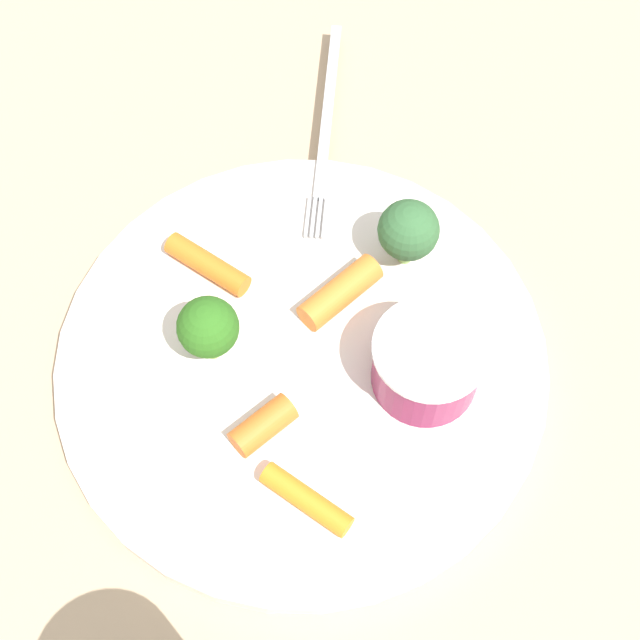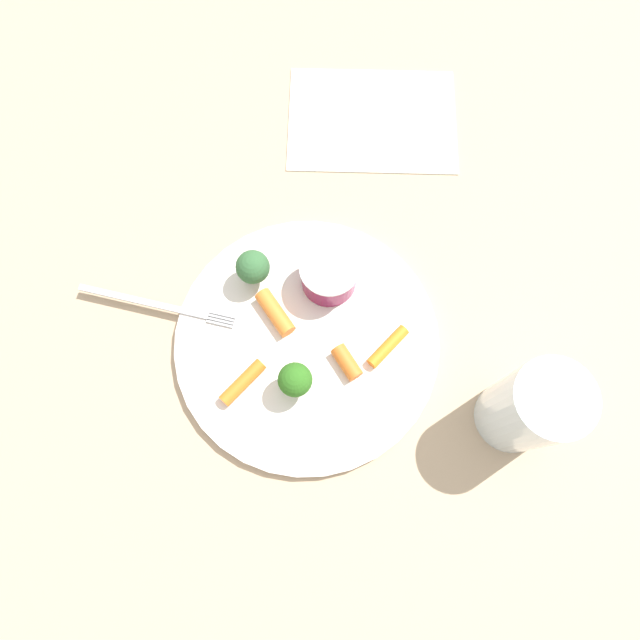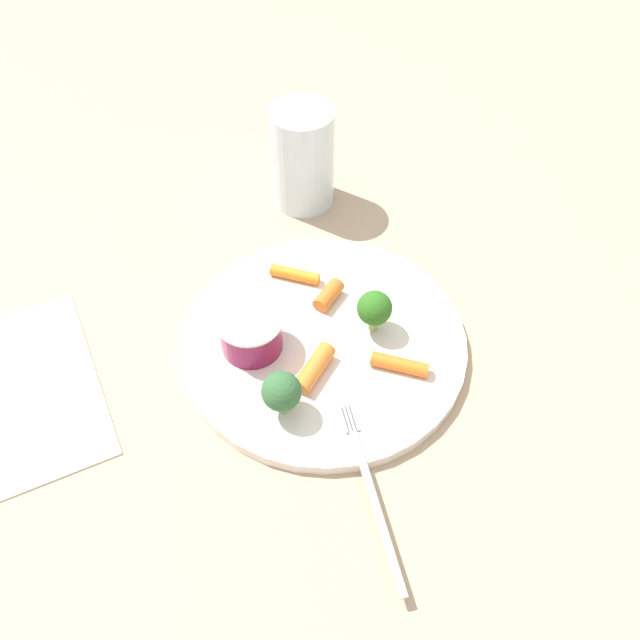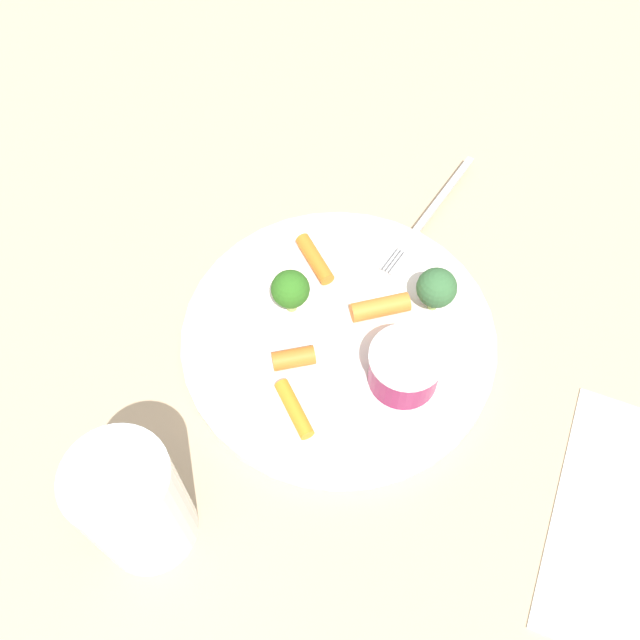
# 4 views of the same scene
# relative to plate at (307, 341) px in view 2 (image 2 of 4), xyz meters

# --- Properties ---
(ground_plane) EXTENTS (2.40, 2.40, 0.00)m
(ground_plane) POSITION_rel_plate_xyz_m (0.00, 0.00, -0.01)
(ground_plane) COLOR tan
(plate) EXTENTS (0.27, 0.27, 0.01)m
(plate) POSITION_rel_plate_xyz_m (0.00, 0.00, 0.00)
(plate) COLOR silver
(plate) RESTS_ON ground_plane
(sauce_cup) EXTENTS (0.06, 0.06, 0.04)m
(sauce_cup) POSITION_rel_plate_xyz_m (-0.04, -0.05, 0.03)
(sauce_cup) COLOR maroon
(sauce_cup) RESTS_ON plate
(broccoli_floret_0) EXTENTS (0.03, 0.03, 0.05)m
(broccoli_floret_0) POSITION_rel_plate_xyz_m (0.02, 0.04, 0.03)
(broccoli_floret_0) COLOR #99B05F
(broccoli_floret_0) RESTS_ON plate
(broccoli_floret_1) EXTENTS (0.03, 0.03, 0.05)m
(broccoli_floret_1) POSITION_rel_plate_xyz_m (0.03, -0.08, 0.03)
(broccoli_floret_1) COLOR #89B15C
(broccoli_floret_1) RESTS_ON plate
(carrot_stick_0) EXTENTS (0.05, 0.03, 0.01)m
(carrot_stick_0) POSITION_rel_plate_xyz_m (-0.07, 0.03, 0.01)
(carrot_stick_0) COLOR orange
(carrot_stick_0) RESTS_ON plate
(carrot_stick_1) EXTENTS (0.05, 0.04, 0.01)m
(carrot_stick_1) POSITION_rel_plate_xyz_m (0.07, 0.02, 0.01)
(carrot_stick_1) COLOR orange
(carrot_stick_1) RESTS_ON plate
(carrot_stick_2) EXTENTS (0.03, 0.05, 0.02)m
(carrot_stick_2) POSITION_rel_plate_xyz_m (0.02, -0.04, 0.01)
(carrot_stick_2) COLOR orange
(carrot_stick_2) RESTS_ON plate
(carrot_stick_3) EXTENTS (0.02, 0.04, 0.02)m
(carrot_stick_3) POSITION_rel_plate_xyz_m (-0.03, 0.04, 0.01)
(carrot_stick_3) COLOR orange
(carrot_stick_3) RESTS_ON plate
(fork) EXTENTS (0.15, 0.10, 0.00)m
(fork) POSITION_rel_plate_xyz_m (0.13, -0.08, 0.01)
(fork) COLOR #AEAFB2
(fork) RESTS_ON plate
(drinking_glass) EXTENTS (0.07, 0.07, 0.12)m
(drinking_glass) POSITION_rel_plate_xyz_m (-0.17, 0.14, 0.05)
(drinking_glass) COLOR silver
(drinking_glass) RESTS_ON ground_plane
(napkin) EXTENTS (0.24, 0.20, 0.00)m
(napkin) POSITION_rel_plate_xyz_m (-0.16, -0.24, -0.00)
(napkin) COLOR white
(napkin) RESTS_ON ground_plane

